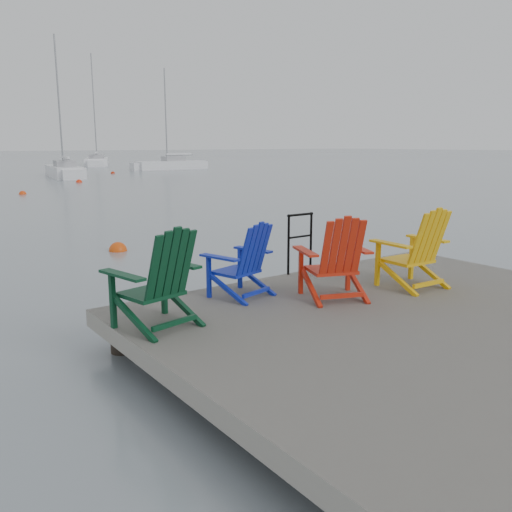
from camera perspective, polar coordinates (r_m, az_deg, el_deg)
ground at (r=6.59m, az=17.01°, el=-10.23°), size 400.00×400.00×0.00m
dock at (r=6.47m, az=17.19°, el=-7.37°), size 6.00×5.00×1.40m
handrail at (r=8.10m, az=4.65°, el=1.99°), size 0.48×0.04×0.90m
chair_green at (r=5.72m, az=-10.21°, el=-2.27°), size 0.97×0.91×1.07m
chair_blue at (r=6.80m, az=-1.36°, el=-0.39°), size 0.88×0.84×0.95m
chair_red at (r=6.76m, az=8.38°, el=-0.16°), size 1.01×0.97×1.05m
chair_yellow at (r=7.53m, az=16.50°, el=0.81°), size 0.89×0.83×1.08m
sailboat_near at (r=42.73m, az=-19.51°, el=8.31°), size 3.06×7.60×10.33m
sailboat_mid at (r=65.50m, az=-16.39°, el=9.46°), size 5.59×9.42×12.58m
sailboat_far at (r=53.14m, az=-8.96°, el=9.37°), size 6.78×1.87×9.54m
buoy_a at (r=12.82m, az=-14.32°, el=0.53°), size 0.41×0.41×0.41m
buoy_b at (r=28.83m, az=-23.35°, el=5.99°), size 0.35×0.35×0.35m
buoy_c at (r=36.54m, az=-18.13°, el=7.38°), size 0.39×0.39×0.39m
buoy_d at (r=46.88m, az=-14.84°, el=8.40°), size 0.35×0.35×0.35m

